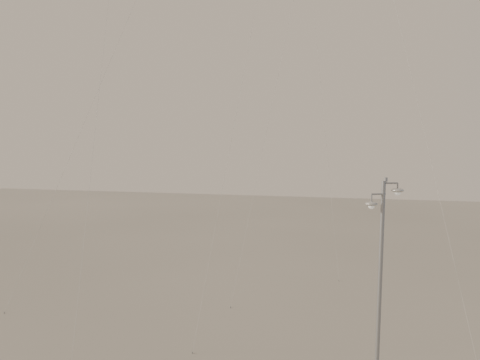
# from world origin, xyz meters

# --- Properties ---
(street_lamp) EXTENTS (1.54, 0.92, 9.01)m
(street_lamp) POSITION_xyz_m (5.73, 0.61, 4.81)
(street_lamp) COLOR #95999D
(street_lamp) RESTS_ON ground
(kite_3) EXTENTS (4.14, 11.38, 22.22)m
(kite_3) POSITION_xyz_m (-10.01, 5.72, 16.41)
(kite_3) COLOR maroon
(kite_3) RESTS_ON ground
(kite_4) EXTENTS (5.37, 7.29, 23.24)m
(kite_4) POSITION_xyz_m (6.12, 5.30, 16.84)
(kite_4) COLOR black
(kite_4) RESTS_ON ground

